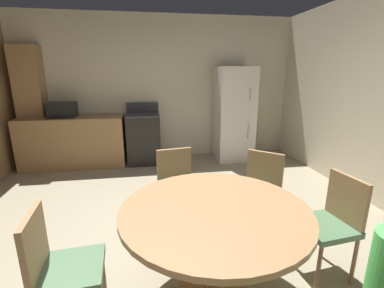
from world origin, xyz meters
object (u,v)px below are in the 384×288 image
object	(u,v)px
microwave	(62,110)
chair_east	(332,220)
oven_range	(144,138)
chair_west	(58,265)
dining_table	(214,227)
chair_north	(177,185)
chair_northeast	(260,189)
refrigerator	(234,114)

from	to	relation	value
microwave	chair_east	distance (m)	4.38
oven_range	chair_west	size ratio (longest dim) A/B	1.26
oven_range	dining_table	world-z (taller)	oven_range
dining_table	chair_north	world-z (taller)	chair_north
microwave	chair_northeast	distance (m)	3.67
refrigerator	dining_table	xyz separation A→B (m)	(-1.19, -3.27, -0.27)
chair_northeast	oven_range	bearing A→B (deg)	-113.17
chair_north	microwave	bearing A→B (deg)	-151.60
chair_west	chair_north	distance (m)	1.41
microwave	chair_west	distance (m)	3.56
chair_northeast	chair_east	world-z (taller)	same
oven_range	chair_northeast	xyz separation A→B (m)	(1.22, -2.55, 0.03)
microwave	chair_north	world-z (taller)	microwave
refrigerator	dining_table	distance (m)	3.49
chair_west	dining_table	bearing A→B (deg)	0.00
chair_northeast	chair_north	size ratio (longest dim) A/B	1.00
microwave	dining_table	xyz separation A→B (m)	(1.90, -3.32, -0.42)
refrigerator	oven_range	bearing A→B (deg)	178.21
oven_range	dining_table	xyz separation A→B (m)	(0.54, -3.33, 0.14)
chair_northeast	chair_north	distance (m)	0.87
dining_table	chair_north	size ratio (longest dim) A/B	1.52
refrigerator	chair_west	distance (m)	4.05
chair_north	chair_northeast	bearing A→B (deg)	64.94
microwave	chair_northeast	xyz separation A→B (m)	(2.59, -2.55, -0.53)
microwave	dining_table	world-z (taller)	microwave
oven_range	refrigerator	distance (m)	1.77
oven_range	microwave	xyz separation A→B (m)	(-1.37, -0.00, 0.56)
oven_range	chair_west	bearing A→B (deg)	-98.17
microwave	chair_northeast	bearing A→B (deg)	-44.60
dining_table	chair_east	xyz separation A→B (m)	(1.02, 0.11, -0.11)
dining_table	chair_northeast	size ratio (longest dim) A/B	1.52
oven_range	microwave	size ratio (longest dim) A/B	2.50
oven_range	chair_northeast	world-z (taller)	oven_range
microwave	chair_east	xyz separation A→B (m)	(2.93, -3.21, -0.53)
chair_northeast	chair_west	world-z (taller)	same
chair_northeast	microwave	bearing A→B (deg)	-93.25
dining_table	chair_north	distance (m)	1.04
dining_table	chair_west	world-z (taller)	chair_west
chair_northeast	chair_east	distance (m)	0.74
microwave	oven_range	bearing A→B (deg)	0.15
chair_northeast	chair_west	xyz separation A→B (m)	(-1.71, -0.86, 0.00)
chair_north	dining_table	bearing A→B (deg)	0.00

